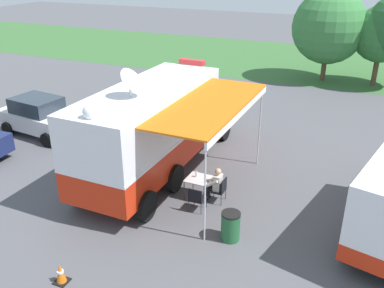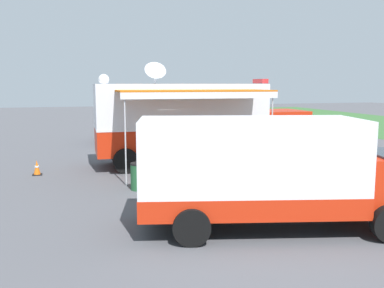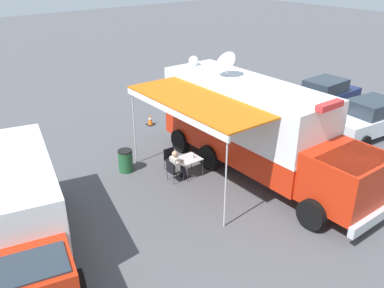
% 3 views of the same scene
% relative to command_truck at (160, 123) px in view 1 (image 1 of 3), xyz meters
% --- Properties ---
extents(ground_plane, '(100.00, 100.00, 0.00)m').
position_rel_command_truck_xyz_m(ground_plane, '(-0.05, -0.75, -1.94)').
color(ground_plane, '#515156').
extents(grass_verge, '(80.00, 14.00, 0.01)m').
position_rel_command_truck_xyz_m(grass_verge, '(-0.05, 20.70, -1.94)').
color(grass_verge, '#386633').
rests_on(grass_verge, ground).
extents(lot_stripe, '(0.23, 4.80, 0.01)m').
position_rel_command_truck_xyz_m(lot_stripe, '(-3.44, 0.95, -1.94)').
color(lot_stripe, silver).
rests_on(lot_stripe, ground).
extents(command_truck, '(4.98, 9.54, 4.53)m').
position_rel_command_truck_xyz_m(command_truck, '(0.00, 0.00, 0.00)').
color(command_truck, red).
rests_on(command_truck, ground).
extents(folding_table, '(0.82, 0.82, 0.73)m').
position_rel_command_truck_xyz_m(folding_table, '(2.15, -1.39, -1.27)').
color(folding_table, silver).
rests_on(folding_table, ground).
extents(water_bottle, '(0.07, 0.07, 0.22)m').
position_rel_command_truck_xyz_m(water_bottle, '(2.04, -1.32, -1.11)').
color(water_bottle, silver).
rests_on(water_bottle, folding_table).
extents(folding_chair_at_table, '(0.49, 0.49, 0.87)m').
position_rel_command_truck_xyz_m(folding_chair_at_table, '(2.95, -1.38, -1.43)').
color(folding_chair_at_table, black).
rests_on(folding_chair_at_table, ground).
extents(folding_chair_beside_table, '(0.49, 0.49, 0.87)m').
position_rel_command_truck_xyz_m(folding_chair_beside_table, '(2.43, -2.24, -1.43)').
color(folding_chair_beside_table, black).
rests_on(folding_chair_beside_table, ground).
extents(seated_responder, '(0.67, 0.56, 1.25)m').
position_rel_command_truck_xyz_m(seated_responder, '(2.76, -1.38, -1.29)').
color(seated_responder, silver).
rests_on(seated_responder, ground).
extents(trash_bin, '(0.57, 0.57, 0.91)m').
position_rel_command_truck_xyz_m(trash_bin, '(3.92, -3.21, -1.49)').
color(trash_bin, '#235B33').
rests_on(trash_bin, ground).
extents(traffic_cone, '(0.36, 0.36, 0.58)m').
position_rel_command_truck_xyz_m(traffic_cone, '(0.50, -6.64, -1.66)').
color(traffic_cone, black).
rests_on(traffic_cone, ground).
extents(car_behind_truck, '(4.39, 2.40, 1.76)m').
position_rel_command_truck_xyz_m(car_behind_truck, '(-6.78, 0.91, -1.06)').
color(car_behind_truck, silver).
rests_on(car_behind_truck, ground).
extents(tree_far_left, '(4.71, 4.71, 5.86)m').
position_rel_command_truck_xyz_m(tree_far_left, '(4.13, 15.71, 1.56)').
color(tree_far_left, brown).
rests_on(tree_far_left, ground).
extents(tree_left_of_centre, '(3.50, 3.50, 5.01)m').
position_rel_command_truck_xyz_m(tree_left_of_centre, '(7.31, 15.78, 1.31)').
color(tree_left_of_centre, brown).
rests_on(tree_left_of_centre, ground).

